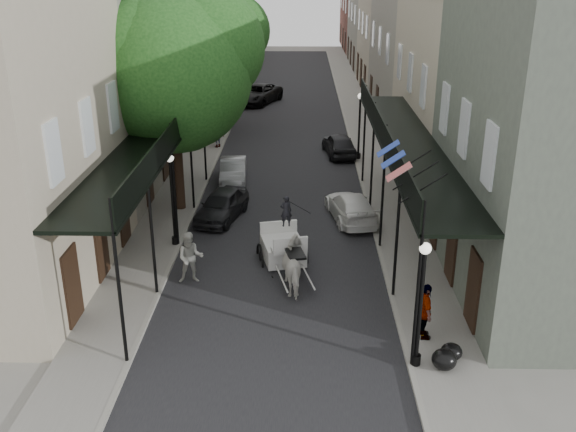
{
  "coord_description": "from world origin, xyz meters",
  "views": [
    {
      "loc": [
        0.87,
        -17.15,
        10.6
      ],
      "look_at": [
        0.38,
        5.36,
        1.6
      ],
      "focal_mm": 40.0,
      "sensor_mm": 36.0,
      "label": 1
    }
  ],
  "objects_px": {
    "lamppost_right_far": "(359,125)",
    "horse": "(296,267)",
    "pedestrian_walking": "(191,258)",
    "car_right_near": "(351,207)",
    "car_left_near": "(222,205)",
    "pedestrian_sidewalk_left": "(217,133)",
    "tree_near": "(182,65)",
    "carriage": "(281,230)",
    "car_right_far": "(339,144)",
    "lamppost_right_near": "(421,303)",
    "car_left_mid": "(233,171)",
    "car_left_far": "(257,94)",
    "tree_far": "(221,42)",
    "pedestrian_sidewalk_right": "(425,312)",
    "lamppost_left": "(172,198)"
  },
  "relations": [
    {
      "from": "carriage",
      "to": "car_right_far",
      "type": "bearing_deg",
      "value": 64.94
    },
    {
      "from": "lamppost_right_near",
      "to": "pedestrian_sidewalk_left",
      "type": "bearing_deg",
      "value": 110.49
    },
    {
      "from": "carriage",
      "to": "lamppost_left",
      "type": "bearing_deg",
      "value": 155.68
    },
    {
      "from": "pedestrian_walking",
      "to": "horse",
      "type": "bearing_deg",
      "value": -14.09
    },
    {
      "from": "horse",
      "to": "pedestrian_sidewalk_right",
      "type": "height_order",
      "value": "pedestrian_sidewalk_right"
    },
    {
      "from": "tree_far",
      "to": "pedestrian_sidewalk_right",
      "type": "height_order",
      "value": "tree_far"
    },
    {
      "from": "horse",
      "to": "car_left_far",
      "type": "height_order",
      "value": "horse"
    },
    {
      "from": "pedestrian_sidewalk_left",
      "to": "car_left_near",
      "type": "distance_m",
      "value": 11.34
    },
    {
      "from": "car_right_far",
      "to": "car_right_near",
      "type": "bearing_deg",
      "value": 82.24
    },
    {
      "from": "tree_near",
      "to": "pedestrian_sidewalk_left",
      "type": "bearing_deg",
      "value": 90.01
    },
    {
      "from": "lamppost_right_near",
      "to": "car_right_far",
      "type": "distance_m",
      "value": 21.07
    },
    {
      "from": "tree_near",
      "to": "car_left_far",
      "type": "xyz_separation_m",
      "value": [
        1.55,
        23.32,
        -5.74
      ]
    },
    {
      "from": "lamppost_right_far",
      "to": "horse",
      "type": "bearing_deg",
      "value": -102.35
    },
    {
      "from": "pedestrian_walking",
      "to": "pedestrian_sidewalk_right",
      "type": "bearing_deg",
      "value": -33.29
    },
    {
      "from": "pedestrian_sidewalk_left",
      "to": "car_left_far",
      "type": "relative_size",
      "value": 0.31
    },
    {
      "from": "tree_far",
      "to": "car_right_far",
      "type": "xyz_separation_m",
      "value": [
        7.31,
        -5.18,
        -5.18
      ]
    },
    {
      "from": "pedestrian_sidewalk_left",
      "to": "carriage",
      "type": "bearing_deg",
      "value": 61.85
    },
    {
      "from": "tree_far",
      "to": "carriage",
      "type": "xyz_separation_m",
      "value": [
        4.37,
        -19.02,
        -4.73
      ]
    },
    {
      "from": "lamppost_right_far",
      "to": "car_right_far",
      "type": "xyz_separation_m",
      "value": [
        -1.03,
        1.0,
        -1.39
      ]
    },
    {
      "from": "car_left_near",
      "to": "lamppost_right_far",
      "type": "bearing_deg",
      "value": 67.68
    },
    {
      "from": "tree_far",
      "to": "pedestrian_sidewalk_right",
      "type": "bearing_deg",
      "value": -70.49
    },
    {
      "from": "tree_near",
      "to": "horse",
      "type": "distance_m",
      "value": 10.67
    },
    {
      "from": "pedestrian_sidewalk_left",
      "to": "car_right_near",
      "type": "height_order",
      "value": "pedestrian_sidewalk_left"
    },
    {
      "from": "tree_far",
      "to": "lamppost_left",
      "type": "bearing_deg",
      "value": -89.54
    },
    {
      "from": "carriage",
      "to": "car_left_near",
      "type": "xyz_separation_m",
      "value": [
        -2.72,
        3.83,
        -0.46
      ]
    },
    {
      "from": "pedestrian_walking",
      "to": "car_left_near",
      "type": "xyz_separation_m",
      "value": [
        0.37,
        5.99,
        -0.3
      ]
    },
    {
      "from": "car_right_far",
      "to": "lamppost_right_near",
      "type": "bearing_deg",
      "value": 85.08
    },
    {
      "from": "horse",
      "to": "car_left_mid",
      "type": "bearing_deg",
      "value": -86.84
    },
    {
      "from": "lamppost_right_far",
      "to": "car_right_near",
      "type": "relative_size",
      "value": 0.89
    },
    {
      "from": "car_right_far",
      "to": "car_left_mid",
      "type": "bearing_deg",
      "value": 33.69
    },
    {
      "from": "carriage",
      "to": "car_left_far",
      "type": "bearing_deg",
      "value": 82.53
    },
    {
      "from": "lamppost_right_near",
      "to": "pedestrian_walking",
      "type": "height_order",
      "value": "lamppost_right_near"
    },
    {
      "from": "pedestrian_sidewalk_right",
      "to": "tree_far",
      "type": "bearing_deg",
      "value": 14.9
    },
    {
      "from": "car_left_far",
      "to": "lamppost_left",
      "type": "bearing_deg",
      "value": -71.68
    },
    {
      "from": "car_right_near",
      "to": "tree_near",
      "type": "bearing_deg",
      "value": -19.23
    },
    {
      "from": "carriage",
      "to": "pedestrian_walking",
      "type": "bearing_deg",
      "value": -158.16
    },
    {
      "from": "lamppost_right_far",
      "to": "carriage",
      "type": "height_order",
      "value": "lamppost_right_far"
    },
    {
      "from": "car_left_near",
      "to": "pedestrian_sidewalk_left",
      "type": "bearing_deg",
      "value": 112.43
    },
    {
      "from": "tree_near",
      "to": "pedestrian_sidewalk_left",
      "type": "height_order",
      "value": "tree_near"
    },
    {
      "from": "pedestrian_sidewalk_left",
      "to": "car_left_mid",
      "type": "relative_size",
      "value": 0.46
    },
    {
      "from": "carriage",
      "to": "pedestrian_sidewalk_right",
      "type": "xyz_separation_m",
      "value": [
        4.42,
        -5.79,
        -0.1
      ]
    },
    {
      "from": "lamppost_right_far",
      "to": "car_left_mid",
      "type": "relative_size",
      "value": 1.02
    },
    {
      "from": "tree_far",
      "to": "pedestrian_walking",
      "type": "distance_m",
      "value": 21.77
    },
    {
      "from": "lamppost_right_near",
      "to": "car_left_mid",
      "type": "relative_size",
      "value": 1.02
    },
    {
      "from": "horse",
      "to": "car_left_near",
      "type": "height_order",
      "value": "horse"
    },
    {
      "from": "tree_far",
      "to": "car_right_far",
      "type": "distance_m",
      "value": 10.35
    },
    {
      "from": "tree_near",
      "to": "car_right_near",
      "type": "relative_size",
      "value": 2.32
    },
    {
      "from": "car_right_far",
      "to": "car_left_far",
      "type": "bearing_deg",
      "value": -76.23
    },
    {
      "from": "horse",
      "to": "carriage",
      "type": "xyz_separation_m",
      "value": [
        -0.6,
        2.58,
        0.25
      ]
    },
    {
      "from": "car_left_mid",
      "to": "car_right_far",
      "type": "distance_m",
      "value": 7.56
    }
  ]
}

